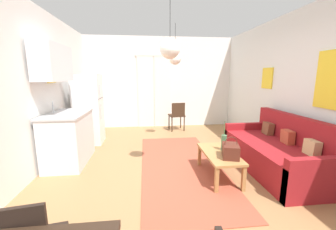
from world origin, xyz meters
name	(u,v)px	position (x,y,z in m)	size (l,w,h in m)	color
ground_plane	(176,179)	(0.00, 0.00, -0.05)	(4.96, 7.23, 0.10)	#996D44
wall_back	(160,83)	(-0.01, 3.36, 1.34)	(4.56, 0.13, 2.69)	white
wall_right	(316,89)	(2.23, 0.00, 1.35)	(0.12, 6.83, 2.69)	silver
wall_left	(13,92)	(-2.23, 0.00, 1.35)	(0.12, 6.83, 2.69)	white
area_rug	(180,165)	(0.13, 0.38, 0.01)	(1.35, 3.18, 0.01)	#9E4733
couch	(278,153)	(1.72, 0.04, 0.29)	(0.90, 1.96, 0.91)	maroon
coffee_table	(219,156)	(0.65, -0.10, 0.34)	(0.46, 0.95, 0.40)	#A87542
bamboo_vase	(224,143)	(0.75, -0.02, 0.53)	(0.08, 0.08, 0.47)	#47704C
handbag	(231,151)	(0.74, -0.31, 0.50)	(0.30, 0.35, 0.31)	#512319
refrigerator	(89,109)	(-1.76, 1.87, 0.80)	(0.60, 0.58, 1.60)	white
kitchen_counter	(65,121)	(-1.87, 0.74, 0.77)	(0.64, 1.09, 2.07)	silver
accent_chair	(177,114)	(0.44, 2.72, 0.47)	(0.47, 0.45, 0.82)	#382619
pendant_lamp_near	(170,49)	(-0.10, 0.01, 1.93)	(0.29, 0.29, 0.90)	black
pendant_lamp_far	(175,59)	(0.23, 1.78, 1.94)	(0.28, 0.28, 0.89)	black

